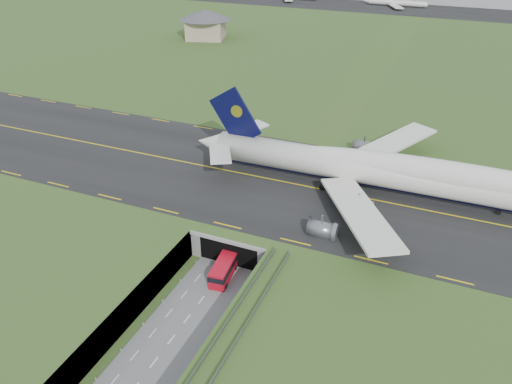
% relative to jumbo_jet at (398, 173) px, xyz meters
% --- Properties ---
extents(ground, '(900.00, 900.00, 0.00)m').
position_rel_jumbo_jet_xyz_m(ground, '(-26.04, -36.65, -11.47)').
color(ground, '#305321').
rests_on(ground, ground).
extents(airfield_deck, '(800.00, 800.00, 6.00)m').
position_rel_jumbo_jet_xyz_m(airfield_deck, '(-26.04, -36.65, -8.47)').
color(airfield_deck, gray).
rests_on(airfield_deck, ground).
extents(trench_road, '(12.00, 75.00, 0.20)m').
position_rel_jumbo_jet_xyz_m(trench_road, '(-26.04, -44.15, -11.37)').
color(trench_road, slate).
rests_on(trench_road, ground).
extents(taxiway, '(800.00, 44.00, 0.18)m').
position_rel_jumbo_jet_xyz_m(taxiway, '(-26.04, -3.65, -5.38)').
color(taxiway, black).
rests_on(taxiway, airfield_deck).
extents(tunnel_portal, '(17.00, 22.30, 6.00)m').
position_rel_jumbo_jet_xyz_m(tunnel_portal, '(-26.04, -19.93, -8.13)').
color(tunnel_portal, gray).
rests_on(tunnel_portal, ground).
extents(guideway, '(3.00, 53.00, 7.05)m').
position_rel_jumbo_jet_xyz_m(guideway, '(-15.04, -55.76, -6.15)').
color(guideway, '#A8A8A3').
rests_on(guideway, ground).
extents(jumbo_jet, '(95.71, 61.42, 20.32)m').
position_rel_jumbo_jet_xyz_m(jumbo_jet, '(0.00, 0.00, 0.00)').
color(jumbo_jet, white).
rests_on(jumbo_jet, ground).
extents(shuttle_tram, '(4.02, 8.49, 3.32)m').
position_rel_jumbo_jet_xyz_m(shuttle_tram, '(-25.23, -32.50, -9.65)').
color(shuttle_tram, '#B60C1C').
rests_on(shuttle_tram, ground).
extents(service_building, '(30.18, 30.18, 13.18)m').
position_rel_jumbo_jet_xyz_m(service_building, '(-106.93, 115.11, 2.34)').
color(service_building, tan).
rests_on(service_building, ground).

